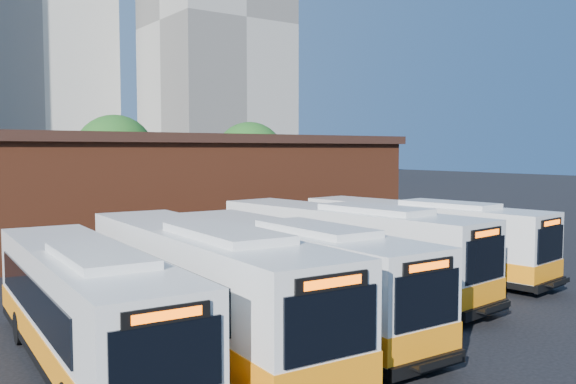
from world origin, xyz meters
TOP-DOWN VIEW (x-y plane):
  - ground at (0.00, 0.00)m, footprint 220.00×220.00m
  - bus_farwest at (-10.68, 0.73)m, footprint 3.10×11.92m
  - bus_west at (-7.42, 0.73)m, footprint 3.32×12.95m
  - bus_midwest at (-4.24, 0.98)m, footprint 2.79×12.27m
  - bus_mideast at (0.23, 3.43)m, footprint 3.90×12.82m
  - bus_east at (5.21, 4.06)m, footprint 4.07×12.33m
  - transit_worker at (1.38, -1.73)m, footprint 0.69×0.83m
  - depot_building at (0.00, 20.00)m, footprint 28.60×12.60m
  - tree_mid at (2.00, 34.00)m, footprint 6.56×6.56m
  - tree_east at (13.00, 31.00)m, footprint 6.24×6.24m
  - tower_right at (30.00, 68.00)m, footprint 18.00×18.00m

SIDE VIEW (x-z plane):
  - ground at x=0.00m, z-range 0.00..0.00m
  - transit_worker at x=1.38m, z-range 0.00..1.95m
  - bus_farwest at x=-10.68m, z-range -0.15..3.07m
  - bus_east at x=5.21m, z-range -0.15..3.16m
  - bus_midwest at x=-4.24m, z-range -0.15..3.17m
  - bus_mideast at x=0.23m, z-range -0.16..3.29m
  - bus_west at x=-7.42m, z-range -0.16..3.34m
  - depot_building at x=0.00m, z-range 0.06..6.46m
  - tree_east at x=13.00m, z-range 0.85..8.81m
  - tree_mid at x=2.00m, z-range 0.90..9.26m
  - tower_right at x=30.00m, z-range -0.26..48.94m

